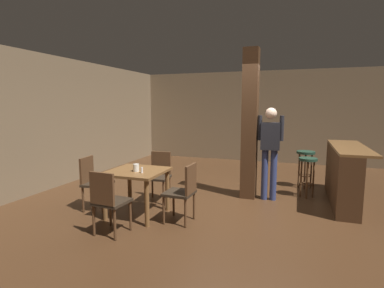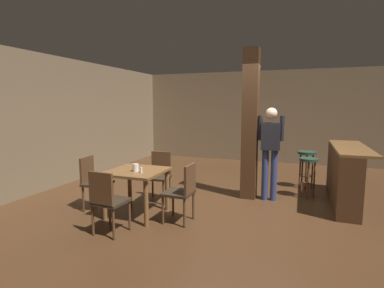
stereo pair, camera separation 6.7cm
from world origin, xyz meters
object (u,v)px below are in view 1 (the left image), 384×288
(chair_east, at_px, (184,190))
(standing_person, at_px, (270,147))
(chair_south, at_px, (108,199))
(chair_west, at_px, (93,180))
(dining_table, at_px, (137,179))
(chair_north, at_px, (159,174))
(bar_stool_mid, at_px, (305,160))
(napkin_cup, at_px, (136,168))
(salt_shaker, at_px, (142,170))
(bar_stool_near, at_px, (308,168))
(bar_counter, at_px, (342,174))

(chair_east, xyz_separation_m, standing_person, (1.10, 1.56, 0.50))
(chair_south, bearing_deg, chair_west, 137.02)
(dining_table, height_order, chair_west, chair_west)
(chair_west, xyz_separation_m, chair_south, (0.85, -0.79, 0.00))
(chair_north, distance_m, bar_stool_mid, 3.15)
(chair_west, bearing_deg, chair_north, 44.62)
(chair_east, height_order, bar_stool_mid, chair_east)
(napkin_cup, bearing_deg, salt_shaker, -23.70)
(chair_north, bearing_deg, bar_stool_mid, 35.11)
(napkin_cup, xyz_separation_m, bar_stool_mid, (2.54, 2.70, -0.19))
(standing_person, xyz_separation_m, bar_stool_near, (0.68, 0.39, -0.43))
(chair_west, bearing_deg, napkin_cup, -4.59)
(chair_north, relative_size, chair_east, 1.00)
(chair_west, xyz_separation_m, bar_counter, (4.01, 1.79, 0.02))
(standing_person, bearing_deg, salt_shaker, -136.50)
(chair_south, relative_size, standing_person, 0.52)
(dining_table, xyz_separation_m, chair_west, (-0.84, -0.01, -0.10))
(standing_person, height_order, bar_stool_near, standing_person)
(bar_counter, bearing_deg, dining_table, -150.65)
(chair_south, relative_size, bar_counter, 0.44)
(chair_west, relative_size, standing_person, 0.52)
(bar_stool_near, bearing_deg, chair_north, -157.01)
(dining_table, bearing_deg, chair_north, 90.47)
(chair_south, height_order, napkin_cup, chair_south)
(chair_east, relative_size, napkin_cup, 7.53)
(chair_north, xyz_separation_m, chair_west, (-0.83, -0.82, 0.00))
(chair_north, distance_m, chair_east, 1.18)
(chair_west, relative_size, salt_shaker, 10.26)
(dining_table, height_order, chair_north, chair_north)
(chair_east, bearing_deg, dining_table, 177.42)
(chair_west, relative_size, bar_stool_mid, 1.12)
(dining_table, bearing_deg, salt_shaker, -39.49)
(chair_west, distance_m, salt_shaker, 1.05)
(chair_east, distance_m, salt_shaker, 0.71)
(dining_table, height_order, bar_stool_near, bar_stool_near)
(chair_north, xyz_separation_m, bar_stool_near, (2.60, 1.10, 0.07))
(chair_south, relative_size, bar_stool_near, 1.16)
(bar_stool_near, bearing_deg, bar_counter, -12.68)
(dining_table, distance_m, bar_stool_mid, 3.67)
(standing_person, relative_size, bar_stool_near, 2.24)
(napkin_cup, height_order, standing_person, standing_person)
(dining_table, distance_m, chair_south, 0.80)
(chair_east, height_order, salt_shaker, chair_east)
(chair_north, distance_m, napkin_cup, 0.94)
(napkin_cup, bearing_deg, chair_south, -91.62)
(chair_west, height_order, bar_stool_mid, chair_west)
(standing_person, distance_m, bar_counter, 1.37)
(chair_south, distance_m, bar_stool_mid, 4.28)
(bar_counter, relative_size, bar_stool_mid, 2.55)
(dining_table, bearing_deg, bar_stool_mid, 45.59)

